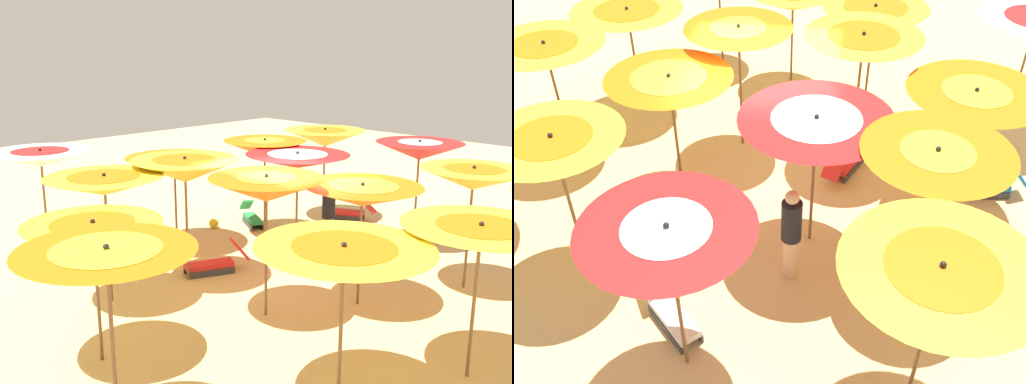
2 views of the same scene
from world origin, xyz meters
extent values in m
cube|color=#D1B57F|center=(0.00, 0.00, -0.02)|extent=(38.76, 38.76, 0.04)
cylinder|color=brown|center=(-2.49, 2.41, 1.07)|extent=(0.05, 0.05, 2.14)
cone|color=yellow|center=(-2.49, 2.41, 2.14)|extent=(1.95, 1.95, 0.40)
cone|color=orange|center=(-2.49, 2.41, 2.24)|extent=(1.10, 1.10, 0.23)
sphere|color=black|center=(-2.49, 2.41, 2.37)|extent=(0.07, 0.07, 0.07)
cylinder|color=brown|center=(-4.06, 0.38, 1.11)|extent=(0.05, 0.05, 2.22)
cone|color=red|center=(-4.06, 0.38, 2.22)|extent=(1.97, 1.97, 0.41)
cone|color=white|center=(-4.06, 0.38, 2.33)|extent=(0.98, 0.98, 0.20)
sphere|color=black|center=(-4.06, 0.38, 2.45)|extent=(0.07, 0.07, 0.07)
cylinder|color=brown|center=(-4.22, -2.47, 1.09)|extent=(0.05, 0.05, 2.18)
cone|color=yellow|center=(-4.22, -2.47, 2.18)|extent=(2.11, 2.11, 0.44)
cone|color=orange|center=(-4.22, -2.47, 2.29)|extent=(1.17, 1.17, 0.24)
sphere|color=black|center=(-4.22, -2.47, 2.43)|extent=(0.07, 0.07, 0.07)
cylinder|color=brown|center=(0.45, 3.90, 1.03)|extent=(0.05, 0.05, 2.07)
cone|color=yellow|center=(0.45, 3.90, 2.07)|extent=(2.13, 2.13, 0.31)
cone|color=orange|center=(0.45, 3.90, 2.14)|extent=(1.19, 1.19, 0.17)
sphere|color=black|center=(0.45, 3.90, 2.25)|extent=(0.07, 0.07, 0.07)
cylinder|color=brown|center=(-0.41, 1.41, 1.01)|extent=(0.05, 0.05, 2.02)
cone|color=orange|center=(-0.41, 1.41, 2.02)|extent=(2.08, 2.08, 0.37)
cone|color=yellow|center=(-0.41, 1.41, 2.10)|extent=(1.22, 1.22, 0.22)
sphere|color=black|center=(-0.41, 1.41, 2.23)|extent=(0.07, 0.07, 0.07)
cylinder|color=brown|center=(-1.48, -1.03, 1.07)|extent=(0.05, 0.05, 2.15)
cone|color=red|center=(-1.48, -1.03, 2.15)|extent=(2.24, 2.24, 0.31)
cone|color=white|center=(-1.48, -1.03, 2.22)|extent=(1.29, 1.29, 0.18)
sphere|color=black|center=(-1.48, -1.03, 2.33)|extent=(0.07, 0.07, 0.07)
cylinder|color=brown|center=(-2.12, -2.62, 1.07)|extent=(0.05, 0.05, 2.15)
cone|color=orange|center=(-2.12, -2.62, 2.15)|extent=(2.00, 2.00, 0.39)
cone|color=yellow|center=(-2.12, -2.62, 2.25)|extent=(0.96, 0.96, 0.19)
sphere|color=black|center=(-2.12, -2.62, 2.37)|extent=(0.07, 0.07, 0.07)
cylinder|color=brown|center=(2.28, 3.02, 0.99)|extent=(0.05, 0.05, 1.97)
cone|color=yellow|center=(2.28, 3.02, 1.97)|extent=(2.24, 2.24, 0.39)
cone|color=orange|center=(2.28, 3.02, 2.06)|extent=(1.31, 1.31, 0.23)
sphere|color=black|center=(2.28, 3.02, 2.20)|extent=(0.07, 0.07, 0.07)
cylinder|color=brown|center=(1.09, 0.54, 1.12)|extent=(0.05, 0.05, 2.24)
cone|color=orange|center=(1.09, 0.54, 2.24)|extent=(1.94, 1.94, 0.41)
cone|color=yellow|center=(1.09, 0.54, 2.35)|extent=(0.98, 0.98, 0.21)
sphere|color=black|center=(1.09, 0.54, 2.48)|extent=(0.07, 0.07, 0.07)
cylinder|color=brown|center=(1.06, -1.64, 1.11)|extent=(0.05, 0.05, 2.23)
cone|color=yellow|center=(1.06, -1.64, 2.23)|extent=(2.07, 2.07, 0.45)
cone|color=orange|center=(1.06, -1.64, 2.32)|extent=(1.24, 1.24, 0.27)
sphere|color=black|center=(1.06, -1.64, 2.48)|extent=(0.07, 0.07, 0.07)
cylinder|color=brown|center=(-0.03, -3.44, 0.97)|extent=(0.05, 0.05, 1.94)
cone|color=orange|center=(-0.03, -3.44, 1.94)|extent=(2.21, 2.21, 0.32)
cone|color=yellow|center=(-0.03, -3.44, 2.03)|extent=(1.09, 1.09, 0.16)
sphere|color=black|center=(-0.03, -3.44, 2.14)|extent=(0.07, 0.07, 0.07)
cylinder|color=brown|center=(4.74, 1.69, 1.12)|extent=(0.05, 0.05, 2.25)
cylinder|color=brown|center=(3.88, -0.14, 0.95)|extent=(0.05, 0.05, 1.91)
cone|color=yellow|center=(3.88, -0.14, 1.91)|extent=(1.97, 1.97, 0.44)
cylinder|color=brown|center=(2.67, -1.87, 1.08)|extent=(0.05, 0.05, 2.17)
cone|color=yellow|center=(2.67, -1.87, 2.17)|extent=(2.08, 2.08, 0.34)
cone|color=orange|center=(2.67, -1.87, 2.24)|extent=(1.26, 1.26, 0.21)
sphere|color=black|center=(2.67, -1.87, 2.37)|extent=(0.07, 0.07, 0.07)
cylinder|color=brown|center=(2.44, -4.82, 1.11)|extent=(0.05, 0.05, 2.21)
cube|color=#333338|center=(0.63, -1.45, 0.07)|extent=(0.92, 0.44, 0.14)
cube|color=#333338|center=(0.49, -1.74, 0.07)|extent=(0.92, 0.44, 0.14)
cube|color=red|center=(0.56, -1.60, 0.19)|extent=(1.04, 0.71, 0.10)
cube|color=red|center=(-0.05, -1.32, 0.45)|extent=(0.47, 0.45, 0.45)
cube|color=#333338|center=(-0.06, -4.07, 0.07)|extent=(0.16, 0.80, 0.14)
cube|color=#333338|center=(0.25, -4.02, 0.07)|extent=(0.16, 0.80, 0.14)
cube|color=#1972B7|center=(0.09, -4.04, 0.19)|extent=(0.43, 0.85, 0.10)
cube|color=#1972B7|center=(0.18, -4.58, 0.40)|extent=(0.36, 0.36, 0.36)
cube|color=#333338|center=(-2.51, -3.24, 0.07)|extent=(0.46, 0.80, 0.14)
cube|color=#333338|center=(-2.26, -3.38, 0.07)|extent=(0.46, 0.80, 0.14)
cube|color=green|center=(-2.38, -3.31, 0.19)|extent=(0.69, 0.92, 0.10)
cube|color=green|center=(-2.70, -3.87, 0.40)|extent=(0.47, 0.52, 0.35)
cube|color=#333338|center=(-3.41, 0.57, 0.07)|extent=(0.68, 0.68, 0.14)
cube|color=#333338|center=(-3.63, 0.80, 0.07)|extent=(0.68, 0.68, 0.14)
cube|color=white|center=(-3.52, 0.69, 0.19)|extent=(0.89, 0.88, 0.10)
cube|color=white|center=(-3.07, 1.13, 0.41)|extent=(0.49, 0.49, 0.37)
cylinder|color=#D8A87F|center=(-2.32, -0.80, 0.38)|extent=(0.24, 0.24, 0.76)
cylinder|color=black|center=(-2.32, -0.80, 1.09)|extent=(0.30, 0.30, 0.66)
sphere|color=#D8A87F|center=(-2.32, -0.80, 1.53)|extent=(0.21, 0.21, 0.21)
sphere|color=yellow|center=(-1.53, -3.86, 0.13)|extent=(0.25, 0.25, 0.25)
camera|label=1|loc=(7.77, 7.02, 4.54)|focal=40.89mm
camera|label=2|loc=(-8.32, -1.31, 6.54)|focal=40.12mm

